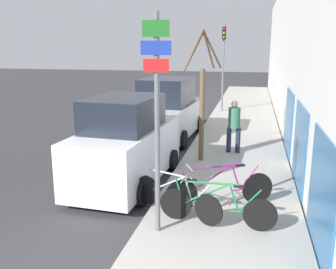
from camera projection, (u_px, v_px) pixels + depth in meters
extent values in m
plane|color=#333335|center=(172.00, 138.00, 14.82)|extent=(80.00, 80.00, 0.00)
cube|color=#9E9B93|center=(241.00, 125.00, 16.90)|extent=(3.20, 32.00, 0.15)
cube|color=silver|center=(287.00, 53.00, 15.79)|extent=(0.20, 32.00, 6.50)
cube|color=#26598C|center=(321.00, 196.00, 6.16)|extent=(0.03, 2.29, 2.01)
cube|color=#26598C|center=(299.00, 146.00, 9.19)|extent=(0.03, 2.29, 2.01)
cube|color=#26598C|center=(289.00, 121.00, 12.22)|extent=(0.03, 2.29, 2.01)
cylinder|color=#595B60|center=(157.00, 128.00, 6.65)|extent=(0.09, 0.09, 3.98)
cube|color=#19591E|center=(156.00, 28.00, 6.20)|extent=(0.47, 0.02, 0.27)
cube|color=navy|center=(156.00, 48.00, 6.27)|extent=(0.53, 0.02, 0.24)
cube|color=red|center=(156.00, 66.00, 6.34)|extent=(0.45, 0.02, 0.23)
cylinder|color=black|center=(176.00, 204.00, 7.50)|extent=(0.65, 0.09, 0.65)
cylinder|color=black|center=(260.00, 215.00, 7.00)|extent=(0.65, 0.09, 0.65)
cylinder|color=#197233|center=(206.00, 194.00, 7.24)|extent=(0.93, 0.12, 0.53)
cylinder|color=#197233|center=(211.00, 183.00, 7.17)|extent=(1.07, 0.13, 0.08)
cylinder|color=#197233|center=(234.00, 198.00, 7.09)|extent=(0.20, 0.05, 0.46)
cylinder|color=#197233|center=(245.00, 212.00, 7.08)|extent=(0.58, 0.08, 0.08)
cylinder|color=#197233|center=(250.00, 201.00, 7.01)|extent=(0.44, 0.07, 0.52)
cylinder|color=#197233|center=(180.00, 192.00, 7.41)|extent=(0.20, 0.05, 0.56)
cube|color=black|center=(239.00, 186.00, 7.01)|extent=(0.21, 0.10, 0.04)
cylinder|color=#99999E|center=(184.00, 179.00, 7.32)|extent=(0.06, 0.44, 0.02)
cylinder|color=black|center=(148.00, 190.00, 8.25)|extent=(0.58, 0.33, 0.64)
cylinder|color=black|center=(208.00, 210.00, 7.23)|extent=(0.58, 0.33, 0.64)
cylinder|color=#B7B7BC|center=(169.00, 183.00, 7.80)|extent=(0.82, 0.45, 0.53)
cylinder|color=#B7B7BC|center=(172.00, 174.00, 7.69)|extent=(0.95, 0.52, 0.08)
cylinder|color=#B7B7BC|center=(189.00, 191.00, 7.47)|extent=(0.19, 0.12, 0.46)
cylinder|color=#B7B7BC|center=(197.00, 205.00, 7.40)|extent=(0.52, 0.29, 0.08)
cylinder|color=#B7B7BC|center=(200.00, 195.00, 7.30)|extent=(0.39, 0.22, 0.52)
cylinder|color=#B7B7BC|center=(150.00, 179.00, 8.13)|extent=(0.19, 0.12, 0.55)
cube|color=black|center=(192.00, 180.00, 7.36)|extent=(0.21, 0.16, 0.04)
cylinder|color=#99999E|center=(153.00, 168.00, 8.02)|extent=(0.23, 0.40, 0.02)
cylinder|color=black|center=(181.00, 196.00, 7.83)|extent=(0.65, 0.35, 0.71)
cylinder|color=black|center=(257.00, 189.00, 8.22)|extent=(0.65, 0.35, 0.71)
cylinder|color=#8C1E72|center=(211.00, 178.00, 7.90)|extent=(0.89, 0.46, 0.58)
cylinder|color=#8C1E72|center=(215.00, 167.00, 7.87)|extent=(1.03, 0.53, 0.09)
cylinder|color=#8C1E72|center=(236.00, 177.00, 8.04)|extent=(0.20, 0.12, 0.51)
cylinder|color=#8C1E72|center=(245.00, 189.00, 8.15)|extent=(0.56, 0.30, 0.08)
cylinder|color=#8C1E72|center=(249.00, 178.00, 8.11)|extent=(0.42, 0.23, 0.57)
cylinder|color=#8C1E72|center=(185.00, 182.00, 7.78)|extent=(0.20, 0.12, 0.61)
cube|color=black|center=(240.00, 165.00, 7.99)|extent=(0.21, 0.16, 0.04)
cylinder|color=#99999E|center=(190.00, 168.00, 7.73)|extent=(0.22, 0.41, 0.02)
cube|color=silver|center=(127.00, 152.00, 9.84)|extent=(1.95, 4.37, 1.34)
cube|color=black|center=(124.00, 113.00, 9.43)|extent=(1.66, 2.31, 0.81)
cylinder|color=black|center=(118.00, 155.00, 11.43)|extent=(0.25, 0.62, 0.61)
cylinder|color=black|center=(172.00, 160.00, 10.97)|extent=(0.25, 0.62, 0.61)
cylinder|color=black|center=(74.00, 186.00, 8.95)|extent=(0.25, 0.62, 0.61)
cylinder|color=black|center=(141.00, 193.00, 8.49)|extent=(0.25, 0.62, 0.61)
cube|color=#B2B7BC|center=(169.00, 119.00, 14.69)|extent=(2.13, 4.75, 1.18)
cube|color=black|center=(167.00, 91.00, 14.26)|extent=(1.82, 2.51, 1.01)
cylinder|color=black|center=(157.00, 121.00, 16.39)|extent=(0.26, 0.69, 0.68)
cylinder|color=black|center=(199.00, 124.00, 15.88)|extent=(0.26, 0.69, 0.68)
cylinder|color=black|center=(133.00, 136.00, 13.69)|extent=(0.26, 0.69, 0.68)
cylinder|color=black|center=(183.00, 140.00, 13.19)|extent=(0.26, 0.69, 0.68)
cylinder|color=#1E2338|center=(229.00, 140.00, 12.26)|extent=(0.16, 0.16, 0.83)
cylinder|color=#1E2338|center=(238.00, 140.00, 12.19)|extent=(0.16, 0.16, 0.83)
cylinder|color=#33664C|center=(234.00, 118.00, 12.05)|extent=(0.38, 0.38, 0.66)
sphere|color=tan|center=(235.00, 104.00, 11.95)|extent=(0.22, 0.22, 0.22)
cylinder|color=brown|center=(202.00, 116.00, 11.17)|extent=(0.15, 0.15, 2.76)
cylinder|color=brown|center=(209.00, 50.00, 11.06)|extent=(0.31, 0.82, 1.09)
cylinder|color=brown|center=(212.00, 50.00, 11.07)|extent=(0.52, 0.90, 1.12)
cylinder|color=brown|center=(194.00, 49.00, 10.40)|extent=(0.48, 0.83, 1.17)
cylinder|color=brown|center=(194.00, 51.00, 11.08)|extent=(0.69, 0.68, 1.07)
cylinder|color=#595B60|center=(223.00, 69.00, 19.69)|extent=(0.10, 0.10, 4.50)
cube|color=black|center=(224.00, 33.00, 19.18)|extent=(0.20, 0.16, 0.64)
sphere|color=red|center=(224.00, 29.00, 19.05)|extent=(0.11, 0.11, 0.11)
sphere|color=orange|center=(224.00, 33.00, 19.10)|extent=(0.11, 0.11, 0.11)
sphere|color=green|center=(224.00, 37.00, 19.15)|extent=(0.11, 0.11, 0.11)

